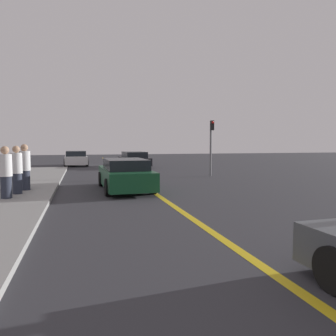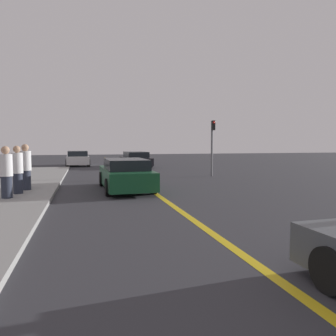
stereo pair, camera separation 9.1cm
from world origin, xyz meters
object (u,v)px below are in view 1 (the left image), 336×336
object	(u,v)px
pedestrian_near_curb	(6,173)
car_far_distant	(134,159)
traffic_light	(211,141)
pedestrian_by_sign	(25,167)
pedestrian_mid_group	(17,170)
car_ahead_center	(125,175)
car_parked_left_lot	(76,159)
pedestrian_far_standing	(25,167)

from	to	relation	value
pedestrian_near_curb	car_far_distant	bearing A→B (deg)	66.00
pedestrian_near_curb	traffic_light	bearing A→B (deg)	32.17
pedestrian_near_curb	pedestrian_by_sign	xyz separation A→B (m)	(0.19, 2.49, -0.00)
pedestrian_mid_group	pedestrian_by_sign	bearing A→B (deg)	89.29
car_ahead_center	pedestrian_near_curb	bearing A→B (deg)	-157.60
car_ahead_center	car_parked_left_lot	bearing A→B (deg)	96.59
pedestrian_mid_group	car_ahead_center	bearing A→B (deg)	12.55
car_ahead_center	pedestrian_mid_group	world-z (taller)	pedestrian_mid_group
pedestrian_mid_group	traffic_light	bearing A→B (deg)	28.44
car_ahead_center	car_far_distant	xyz separation A→B (m)	(2.39, 12.79, -0.02)
pedestrian_near_curb	car_ahead_center	bearing A→B (deg)	23.80
car_far_distant	pedestrian_far_standing	world-z (taller)	pedestrian_far_standing
car_ahead_center	pedestrian_mid_group	xyz separation A→B (m)	(-3.94, -0.88, 0.35)
pedestrian_near_curb	pedestrian_mid_group	distance (m)	0.95
pedestrian_far_standing	pedestrian_mid_group	bearing A→B (deg)	-97.77
car_ahead_center	pedestrian_mid_group	distance (m)	4.05
car_parked_left_lot	pedestrian_mid_group	size ratio (longest dim) A/B	2.33
car_ahead_center	car_parked_left_lot	xyz separation A→B (m)	(-2.16, 15.37, -0.02)
pedestrian_mid_group	pedestrian_far_standing	xyz separation A→B (m)	(0.13, 0.93, 0.02)
pedestrian_near_curb	car_parked_left_lot	bearing A→B (deg)	83.52
pedestrian_by_sign	pedestrian_near_curb	bearing A→B (deg)	-94.33
pedestrian_by_sign	car_far_distant	bearing A→B (deg)	62.47
car_parked_left_lot	pedestrian_near_curb	bearing A→B (deg)	-98.09
car_far_distant	car_parked_left_lot	world-z (taller)	car_parked_left_lot
traffic_light	pedestrian_by_sign	bearing A→B (deg)	-159.28
pedestrian_near_curb	pedestrian_mid_group	size ratio (longest dim) A/B	1.00
pedestrian_far_standing	car_far_distant	bearing A→B (deg)	64.02
car_ahead_center	pedestrian_near_curb	distance (m)	4.51
car_far_distant	pedestrian_mid_group	distance (m)	15.07
pedestrian_far_standing	traffic_light	world-z (taller)	traffic_light
car_parked_left_lot	pedestrian_by_sign	bearing A→B (deg)	-98.45
car_parked_left_lot	pedestrian_near_curb	xyz separation A→B (m)	(-1.95, -17.19, 0.36)
car_far_distant	pedestrian_by_sign	distance (m)	13.66
car_ahead_center	pedestrian_mid_group	size ratio (longest dim) A/B	2.73
pedestrian_mid_group	pedestrian_by_sign	distance (m)	1.56
pedestrian_far_standing	pedestrian_by_sign	world-z (taller)	pedestrian_far_standing
car_ahead_center	car_parked_left_lot	distance (m)	15.53
pedestrian_mid_group	pedestrian_far_standing	distance (m)	0.94
pedestrian_mid_group	traffic_light	size ratio (longest dim) A/B	0.53
car_parked_left_lot	traffic_light	xyz separation A→B (m)	(7.71, -11.11, 1.41)
car_parked_left_lot	traffic_light	distance (m)	13.60
pedestrian_mid_group	car_far_distant	bearing A→B (deg)	65.14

